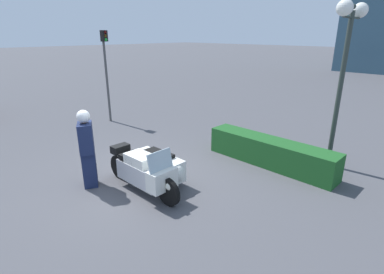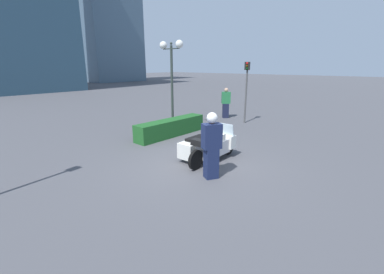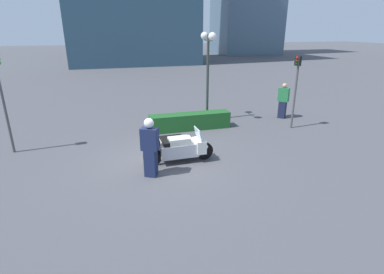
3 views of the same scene
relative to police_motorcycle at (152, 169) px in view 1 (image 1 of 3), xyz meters
The scene contains 6 objects.
ground_plane 0.83m from the police_motorcycle, behind, with size 160.00×160.00×0.00m, color #4C4C51.
police_motorcycle is the anchor object (origin of this frame).
officer_rider 1.55m from the police_motorcycle, 138.23° to the right, with size 0.58×0.50×1.83m.
hedge_bush_curbside 3.27m from the police_motorcycle, 67.08° to the left, with size 3.60×0.68×0.73m, color #1E5623.
twin_lamp_post 5.49m from the police_motorcycle, 59.19° to the left, with size 0.36×1.41×4.10m.
traffic_light_far 6.30m from the police_motorcycle, 157.92° to the left, with size 0.22×0.29×3.50m.
Camera 1 is at (5.71, -3.71, 3.41)m, focal length 28.00 mm.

